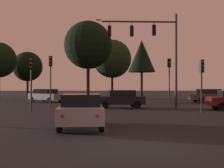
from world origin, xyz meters
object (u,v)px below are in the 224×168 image
object	(u,v)px
traffic_signal_mast_arm	(152,42)
traffic_light_far_side	(202,75)
tree_lot_edge	(88,45)
car_far_lane	(210,95)
tree_left_far	(28,67)
traffic_light_corner_left	(51,71)
car_parked_lot	(46,95)
tree_behind_sign	(112,59)
traffic_light_median	(31,73)
car_nearside_lane	(81,110)
tree_right_cluster	(142,56)
car_crossing_left	(120,99)
traffic_light_corner_right	(169,72)

from	to	relation	value
traffic_signal_mast_arm	traffic_light_far_side	world-z (taller)	traffic_signal_mast_arm
traffic_light_far_side	tree_lot_edge	distance (m)	14.47
car_far_lane	tree_left_far	xyz separation A→B (m)	(-23.68, 14.40, 4.10)
traffic_light_corner_left	car_parked_lot	xyz separation A→B (m)	(-1.75, 8.30, -2.38)
traffic_light_far_side	tree_behind_sign	xyz separation A→B (m)	(-5.22, 21.73, 3.01)
traffic_signal_mast_arm	tree_left_far	size ratio (longest dim) A/B	1.10
traffic_light_corner_left	traffic_light_median	world-z (taller)	traffic_light_corner_left
car_nearside_lane	tree_right_cluster	xyz separation A→B (m)	(7.74, 34.29, 5.79)
car_crossing_left	car_far_lane	size ratio (longest dim) A/B	0.95
car_crossing_left	car_parked_lot	size ratio (longest dim) A/B	0.94
traffic_light_corner_left	traffic_light_median	xyz separation A→B (m)	(-0.64, -4.83, -0.37)
tree_behind_sign	tree_left_far	xyz separation A→B (m)	(-13.02, 5.70, -0.77)
traffic_light_corner_left	tree_behind_sign	size ratio (longest dim) A/B	0.54
traffic_light_median	car_crossing_left	bearing A→B (deg)	30.39
traffic_light_median	tree_left_far	bearing A→B (deg)	103.32
tree_left_far	tree_lot_edge	world-z (taller)	tree_lot_edge
traffic_signal_mast_arm	tree_lot_edge	bearing A→B (deg)	129.51
tree_behind_sign	car_far_lane	bearing A→B (deg)	-39.24
car_nearside_lane	car_crossing_left	size ratio (longest dim) A/B	1.05
tree_behind_sign	tree_lot_edge	size ratio (longest dim) A/B	0.96
tree_left_far	tree_lot_edge	distance (m)	18.97
car_crossing_left	car_parked_lot	world-z (taller)	same
car_nearside_lane	car_crossing_left	bearing A→B (deg)	77.61
traffic_signal_mast_arm	traffic_light_corner_left	distance (m)	9.09
car_parked_lot	tree_right_cluster	xyz separation A→B (m)	(12.86, 12.96, 5.79)
traffic_signal_mast_arm	car_far_lane	distance (m)	12.65
traffic_light_corner_left	car_parked_lot	bearing A→B (deg)	101.90
traffic_light_far_side	tree_lot_edge	size ratio (longest dim) A/B	0.43
car_far_lane	traffic_light_median	bearing A→B (deg)	-145.62
traffic_signal_mast_arm	tree_left_far	xyz separation A→B (m)	(-15.54, 22.84, -0.67)
tree_lot_edge	tree_right_cluster	bearing A→B (deg)	63.18
car_far_lane	tree_behind_sign	size ratio (longest dim) A/B	0.54
traffic_signal_mast_arm	tree_right_cluster	xyz separation A→B (m)	(2.44, 22.59, 1.03)
traffic_light_far_side	tree_right_cluster	bearing A→B (deg)	90.56
traffic_light_median	car_crossing_left	distance (m)	7.98
traffic_light_corner_right	traffic_light_far_side	distance (m)	9.69
traffic_light_corner_right	traffic_light_median	distance (m)	14.78
car_far_lane	car_nearside_lane	bearing A→B (deg)	-123.72
traffic_light_corner_right	car_far_lane	world-z (taller)	traffic_light_corner_right
car_nearside_lane	tree_lot_edge	bearing A→B (deg)	90.82
tree_left_far	tree_right_cluster	xyz separation A→B (m)	(17.98, -0.25, 1.69)
traffic_light_far_side	car_parked_lot	world-z (taller)	traffic_light_far_side
traffic_light_corner_right	car_nearside_lane	size ratio (longest dim) A/B	1.03
traffic_light_corner_left	tree_left_far	size ratio (longest dim) A/B	0.62
car_crossing_left	tree_right_cluster	xyz separation A→B (m)	(5.08, 22.18, 5.79)
traffic_light_far_side	traffic_light_corner_left	bearing A→B (deg)	152.48
car_nearside_lane	car_crossing_left	world-z (taller)	same
traffic_signal_mast_arm	car_crossing_left	xyz separation A→B (m)	(-2.64, 0.41, -4.77)
traffic_light_corner_right	traffic_light_far_side	bearing A→B (deg)	-90.09
tree_left_far	car_nearside_lane	bearing A→B (deg)	-73.49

